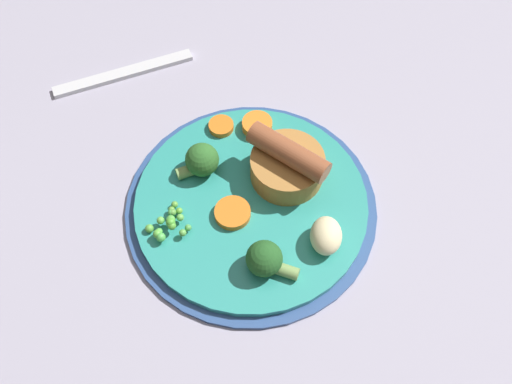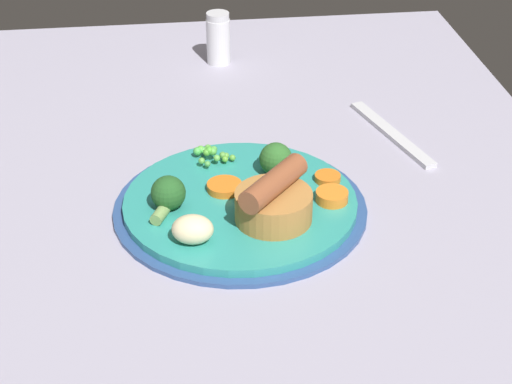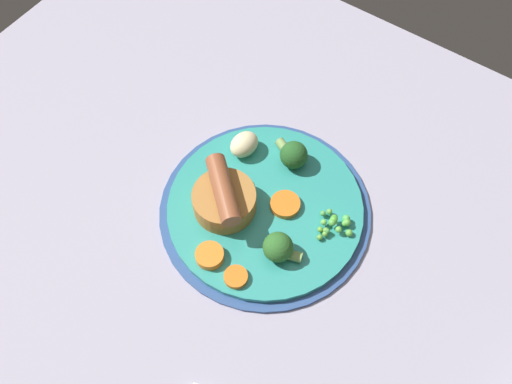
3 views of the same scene
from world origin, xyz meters
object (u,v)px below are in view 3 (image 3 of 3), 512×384
potato_chunk_1 (244,144)px  carrot_slice_6 (210,256)px  sausage_pudding (224,198)px  dinner_plate (263,212)px  broccoli_floret_far (293,154)px  carrot_slice_0 (287,205)px  broccoli_floret_near (279,248)px  pea_pile (335,224)px  carrot_slice_3 (236,277)px

potato_chunk_1 → carrot_slice_6: potato_chunk_1 is taller
sausage_pudding → carrot_slice_6: 7.45cm
dinner_plate → broccoli_floret_far: (-0.86, 8.26, 2.60)cm
potato_chunk_1 → carrot_slice_0: (9.59, -4.03, -1.07)cm
dinner_plate → broccoli_floret_far: broccoli_floret_far is taller
sausage_pudding → carrot_slice_0: 8.20cm
broccoli_floret_near → potato_chunk_1: size_ratio=1.18×
broccoli_floret_near → carrot_slice_6: broccoli_floret_near is taller
broccoli_floret_near → dinner_plate: bearing=-56.2°
pea_pile → potato_chunk_1: (-16.06, 3.05, 0.52)cm
dinner_plate → broccoli_floret_near: broccoli_floret_near is taller
pea_pile → carrot_slice_6: (-10.36, -12.27, -0.39)cm
broccoli_floret_far → potato_chunk_1: 6.75cm
dinner_plate → pea_pile: size_ratio=5.66×
dinner_plate → broccoli_floret_near: 7.03cm
potato_chunk_1 → carrot_slice_0: size_ratio=1.09×
broccoli_floret_far → carrot_slice_3: size_ratio=1.86×
sausage_pudding → broccoli_floret_near: sausage_pudding is taller
dinner_plate → potato_chunk_1: (-7.22, 6.04, 2.33)cm
potato_chunk_1 → broccoli_floret_near: bearing=-39.3°
broccoli_floret_near → broccoli_floret_far: bearing=-81.8°
dinner_plate → broccoli_floret_near: size_ratio=5.54×
carrot_slice_6 → broccoli_floret_far: bearing=87.8°
broccoli_floret_near → carrot_slice_0: broccoli_floret_near is taller
pea_pile → broccoli_floret_far: broccoli_floret_far is taller
pea_pile → carrot_slice_3: (-6.17, -12.64, -0.60)cm
pea_pile → carrot_slice_6: bearing=-130.2°
sausage_pudding → broccoli_floret_far: sausage_pudding is taller
dinner_plate → carrot_slice_6: size_ratio=7.85×
broccoli_floret_near → broccoli_floret_far: size_ratio=0.92×
carrot_slice_0 → potato_chunk_1: bearing=157.2°
dinner_plate → sausage_pudding: bearing=-149.0°
potato_chunk_1 → carrot_slice_3: potato_chunk_1 is taller
broccoli_floret_far → carrot_slice_3: broccoli_floret_far is taller
broccoli_floret_near → pea_pile: bearing=-135.5°
dinner_plate → broccoli_floret_near: (5.10, -4.06, 2.63)cm
broccoli_floret_far → carrot_slice_0: size_ratio=1.40×
potato_chunk_1 → carrot_slice_0: 10.46cm
pea_pile → potato_chunk_1: potato_chunk_1 is taller
carrot_slice_0 → carrot_slice_6: (-3.89, -11.28, 0.17)cm
broccoli_floret_far → carrot_slice_6: size_ratio=1.54×
dinner_plate → carrot_slice_0: bearing=40.3°
sausage_pudding → carrot_slice_3: (6.88, -7.11, -1.87)cm
dinner_plate → carrot_slice_3: (2.67, -9.65, 1.21)cm
broccoli_floret_near → potato_chunk_1: bearing=-57.0°
carrot_slice_6 → pea_pile: bearing=49.8°
broccoli_floret_far → carrot_slice_0: (3.22, -6.26, -1.35)cm
sausage_pudding → broccoli_floret_near: (9.31, -1.53, -0.44)cm
pea_pile → carrot_slice_3: size_ratio=1.67×
broccoli_floret_near → carrot_slice_6: 8.51cm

